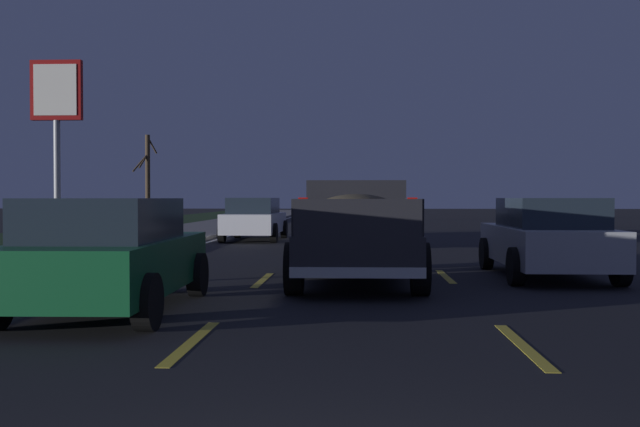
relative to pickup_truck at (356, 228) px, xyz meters
The scene contains 11 objects.
ground 16.37m from the pickup_truck, ahead, with size 144.00×144.00×0.00m, color black.
sidewalk_shoulder 17.98m from the pickup_truck, 24.50° to the left, with size 108.00×4.00×0.12m, color gray.
grass_verge 20.57m from the pickup_truck, 37.30° to the left, with size 108.00×6.00×0.01m, color #1E3819.
lane_markings 20.13m from the pickup_truck, ahead, with size 108.00×7.04×0.01m.
pickup_truck is the anchor object (origin of this frame).
sedan_green 4.99m from the pickup_truck, 137.89° to the left, with size 4.44×2.09×1.54m.
sedan_silver 3.83m from the pickup_truck, 75.78° to the right, with size 4.41×2.03×1.54m.
sedan_white 13.39m from the pickup_truck, 16.07° to the left, with size 4.43×2.07×1.54m.
sedan_black 10.05m from the pickup_truck, ahead, with size 4.41×2.04×1.54m.
gas_price_sign 17.48m from the pickup_truck, 40.40° to the left, with size 0.27×1.90×6.60m.
bare_tree_far 31.06m from the pickup_truck, 23.12° to the left, with size 1.46×1.09×5.20m.
Camera 1 is at (-2.75, -0.02, 1.55)m, focal length 41.00 mm.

